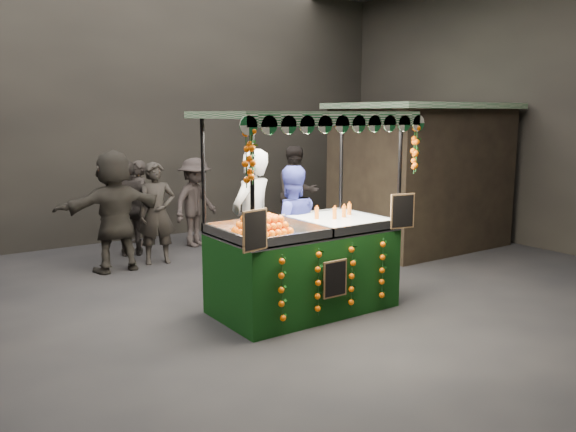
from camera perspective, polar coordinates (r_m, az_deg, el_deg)
ground at (r=7.41m, az=-2.73°, el=-9.15°), size 12.00×12.00×0.00m
market_hall at (r=7.07m, az=-2.97°, el=17.73°), size 12.10×10.10×5.05m
neighbour_stall_right at (r=11.05m, az=12.73°, el=3.91°), size 3.00×2.20×2.60m
juice_stall at (r=7.22m, az=1.69°, el=-3.37°), size 2.52×1.48×2.44m
vendor_grey at (r=7.84m, az=-3.51°, el=-0.66°), size 0.84×0.71×1.97m
vendor_blue at (r=8.01m, az=0.24°, el=-1.26°), size 1.00×0.88×1.73m
shopper_0 at (r=9.73m, az=-12.60°, el=0.26°), size 0.68×0.52×1.65m
shopper_1 at (r=11.21m, az=0.86°, el=2.17°), size 1.02×0.88×1.82m
shopper_2 at (r=10.39m, az=-15.00°, el=0.68°), size 1.03×0.72×1.62m
shopper_3 at (r=10.89m, az=-8.96°, el=1.32°), size 1.21×0.99×1.63m
shopper_5 at (r=12.46m, az=6.86°, el=2.69°), size 0.85×1.68×1.73m
shopper_6 at (r=11.29m, az=-14.30°, el=1.28°), size 0.40×0.59×1.56m
shopper_7 at (r=9.39m, az=-16.47°, el=0.47°), size 1.75×0.56×1.89m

